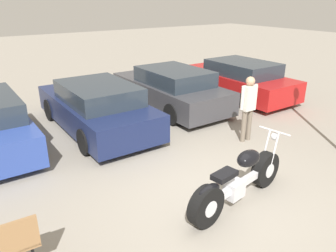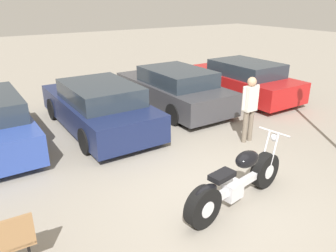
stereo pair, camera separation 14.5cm
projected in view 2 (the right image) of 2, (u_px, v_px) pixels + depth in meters
The scene contains 6 objects.
ground_plane at pixel (213, 197), 5.89m from camera, with size 60.00×60.00×0.00m, color gray.
motorcycle at pixel (236, 183), 5.55m from camera, with size 2.40×0.76×1.08m.
parked_car_navy at pixel (98, 107), 8.79m from camera, with size 1.90×4.42×1.29m.
parked_car_dark_grey at pixel (173, 89), 10.48m from camera, with size 1.90×4.42×1.29m.
parked_car_red at pixel (241, 80), 11.62m from camera, with size 1.90×4.42×1.29m.
person_standing at pixel (250, 104), 7.85m from camera, with size 0.52×0.22×1.63m.
Camera 2 is at (-3.42, -3.74, 3.36)m, focal length 35.00 mm.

